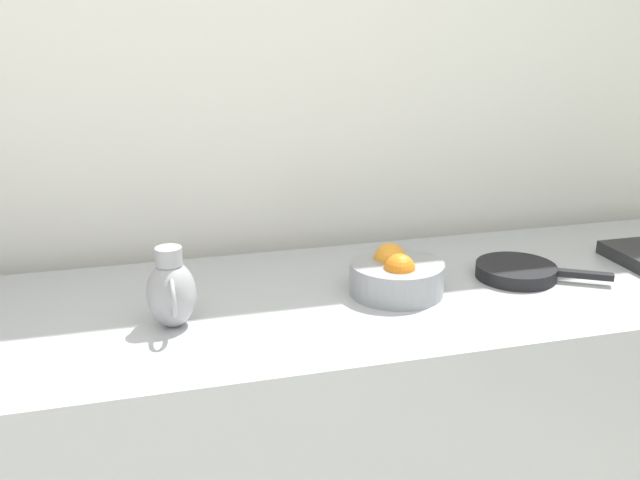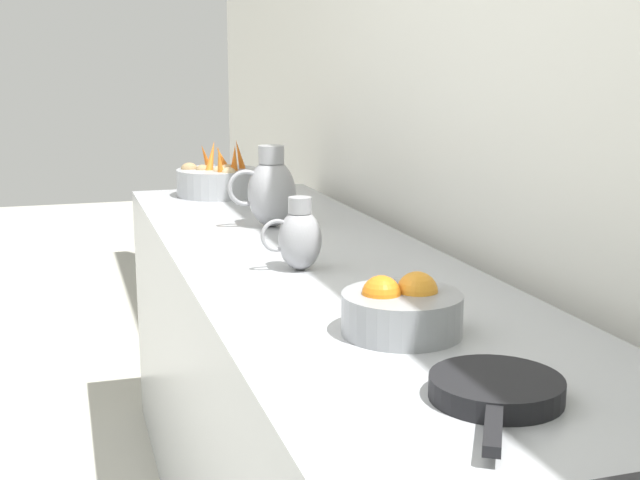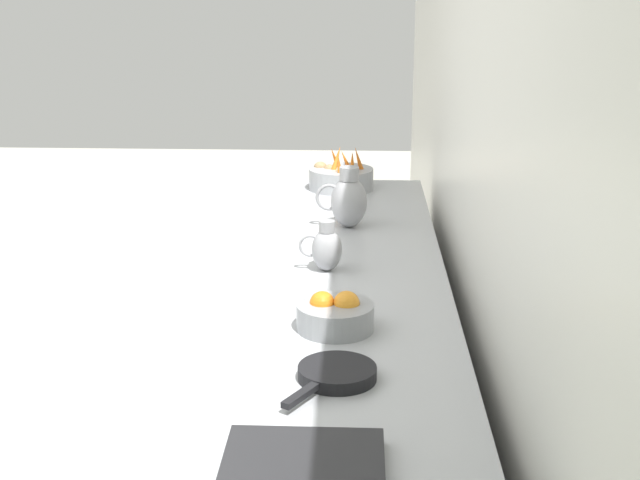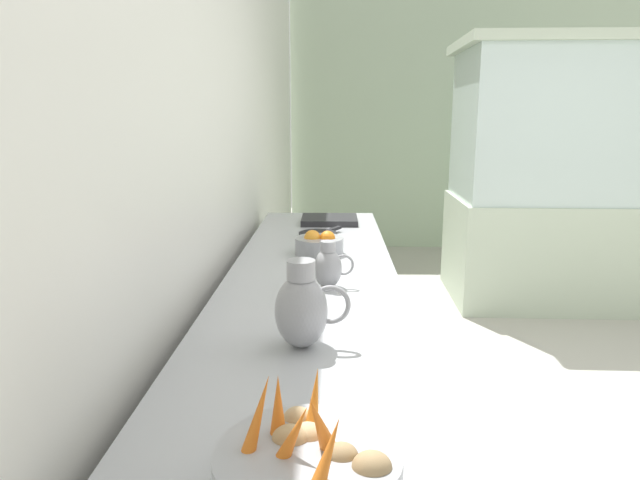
% 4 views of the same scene
% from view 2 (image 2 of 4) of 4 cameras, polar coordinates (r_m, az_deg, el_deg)
% --- Properties ---
extents(prep_counter, '(0.71, 3.15, 0.94)m').
position_cam_2_polar(prep_counter, '(2.14, 1.50, -14.96)').
color(prep_counter, '#ADAFB5').
rests_on(prep_counter, ground_plane).
extents(vegetable_colander, '(0.31, 0.31, 0.22)m').
position_cam_2_polar(vegetable_colander, '(3.25, -6.97, 4.03)').
color(vegetable_colander, '#9EA0A5').
rests_on(vegetable_colander, prep_counter).
extents(orange_bowl, '(0.23, 0.23, 0.12)m').
position_cam_2_polar(orange_bowl, '(1.59, 5.58, -4.76)').
color(orange_bowl, gray).
rests_on(orange_bowl, prep_counter).
extents(metal_pitcher_tall, '(0.21, 0.15, 0.25)m').
position_cam_2_polar(metal_pitcher_tall, '(2.61, -3.37, 3.39)').
color(metal_pitcher_tall, '#939399').
rests_on(metal_pitcher_tall, prep_counter).
extents(metal_pitcher_short, '(0.15, 0.11, 0.18)m').
position_cam_2_polar(metal_pitcher_short, '(2.06, -1.42, 0.18)').
color(metal_pitcher_short, '#939399').
rests_on(metal_pitcher_short, prep_counter).
extents(skillet_on_counter, '(0.23, 0.31, 0.03)m').
position_cam_2_polar(skillet_on_counter, '(1.31, 11.89, -9.91)').
color(skillet_on_counter, black).
rests_on(skillet_on_counter, prep_counter).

